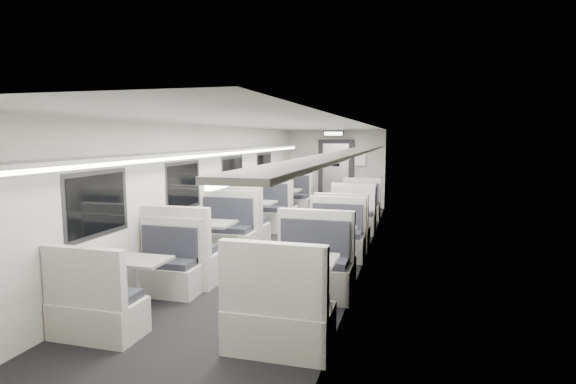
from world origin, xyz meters
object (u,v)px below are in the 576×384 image
Objects in this scene: booth_left_b at (253,219)px; booth_left_c at (207,244)px; exit_sign at (334,134)px; booth_left_d at (136,285)px; booth_right_b at (348,223)px; vestibule_door at (336,174)px; booth_left_a at (282,204)px; booth_right_c at (329,249)px; booth_right_a at (357,210)px; passenger at (284,191)px; booth_right_d at (298,287)px.

booth_left_c is (0.00, -2.28, -0.01)m from booth_left_b.
booth_left_b is 4.84m from exit_sign.
booth_left_d is 5.05m from booth_right_b.
booth_right_b is 0.99× the size of vestibule_door.
booth_left_a is at bearing 136.51° from booth_right_b.
vestibule_door is at bearing 102.59° from booth_right_b.
booth_left_c is 1.08× the size of booth_right_c.
exit_sign is (-1.00, 6.28, 1.91)m from booth_right_c.
booth_left_b is at bearing -133.29° from booth_right_a.
booth_right_b is at bearing -63.31° from passenger.
booth_left_b is 2.92m from booth_right_a.
booth_left_c is 1.07× the size of booth_right_b.
booth_left_a is at bearing 90.00° from booth_left_d.
booth_right_c is (2.00, -4.19, -0.05)m from booth_left_a.
booth_left_b is 4.28m from booth_left_d.
vestibule_door is at bearing 98.40° from booth_right_c.
booth_right_b reaches higher than booth_left_d.
passenger reaches higher than booth_right_a.
booth_left_b is 1.14× the size of booth_right_a.
booth_left_d is at bearing -130.42° from booth_right_c.
passenger is 2.75m from exit_sign.
passenger reaches higher than booth_left_c.
booth_right_b is at bearing -75.93° from exit_sign.
booth_left_b is 1.18× the size of booth_left_d.
booth_left_a is 1.13× the size of booth_right_c.
passenger is 2.76m from vestibule_door.
booth_left_d is at bearing -113.32° from booth_right_b.
booth_left_b is 1.05× the size of booth_right_d.
booth_left_d is 0.96× the size of booth_right_a.
booth_right_c is 3.33× the size of exit_sign.
booth_left_c is 1.14× the size of booth_left_d.
passenger is at bearing 89.42° from booth_left_d.
booth_right_c is at bearing -43.98° from booth_left_b.
booth_right_d is (0.00, -2.03, 0.02)m from booth_right_c.
vestibule_door reaches higher than booth_right_d.
booth_left_d is 9.20m from vestibule_door.
booth_left_b is 2.78m from booth_right_c.
vestibule_door is (1.00, 4.84, 0.63)m from booth_left_b.
booth_left_c reaches higher than booth_right_b.
booth_right_c is (2.00, 0.35, -0.03)m from booth_left_c.
booth_left_d is 6.71m from booth_right_a.
vestibule_door is at bearing 82.01° from booth_left_c.
booth_left_c is 4.84m from booth_right_a.
booth_right_d is at bearing -90.00° from booth_right_a.
booth_right_a is 0.98× the size of booth_right_c.
booth_left_a is at bearing 115.53° from booth_right_c.
exit_sign is at bearing 64.46° from booth_left_a.
booth_right_d is (2.00, -1.68, -0.01)m from booth_left_c.
passenger reaches higher than booth_left_a.
booth_right_b is at bearing 90.00° from booth_right_d.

